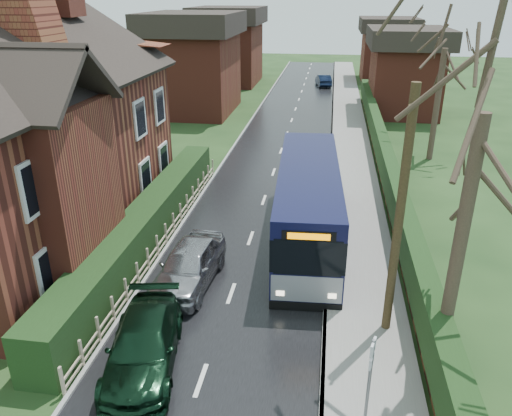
% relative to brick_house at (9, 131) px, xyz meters
% --- Properties ---
extents(ground, '(140.00, 140.00, 0.00)m').
position_rel_brick_house_xyz_m(ground, '(8.73, -4.78, -4.38)').
color(ground, '#2F4E21').
rests_on(ground, ground).
extents(road, '(6.00, 100.00, 0.02)m').
position_rel_brick_house_xyz_m(road, '(8.73, 5.22, -4.37)').
color(road, black).
rests_on(road, ground).
extents(pavement, '(2.50, 100.00, 0.14)m').
position_rel_brick_house_xyz_m(pavement, '(12.98, 5.22, -4.31)').
color(pavement, slate).
rests_on(pavement, ground).
extents(kerb_right, '(0.12, 100.00, 0.14)m').
position_rel_brick_house_xyz_m(kerb_right, '(11.78, 5.22, -4.31)').
color(kerb_right, gray).
rests_on(kerb_right, ground).
extents(kerb_left, '(0.12, 100.00, 0.10)m').
position_rel_brick_house_xyz_m(kerb_left, '(5.68, 5.22, -4.33)').
color(kerb_left, gray).
rests_on(kerb_left, ground).
extents(front_hedge, '(1.20, 16.00, 1.60)m').
position_rel_brick_house_xyz_m(front_hedge, '(4.83, 0.22, -3.58)').
color(front_hedge, black).
rests_on(front_hedge, ground).
extents(picket_fence, '(0.10, 16.00, 0.90)m').
position_rel_brick_house_xyz_m(picket_fence, '(5.58, 0.22, -3.93)').
color(picket_fence, gray).
rests_on(picket_fence, ground).
extents(right_wall_hedge, '(0.60, 50.00, 1.80)m').
position_rel_brick_house_xyz_m(right_wall_hedge, '(14.53, 5.22, -3.36)').
color(right_wall_hedge, maroon).
rests_on(right_wall_hedge, ground).
extents(brick_house, '(9.30, 14.60, 10.30)m').
position_rel_brick_house_xyz_m(brick_house, '(0.00, 0.00, 0.00)').
color(brick_house, maroon).
rests_on(brick_house, ground).
extents(bus, '(2.76, 10.01, 3.01)m').
position_rel_brick_house_xyz_m(bus, '(10.94, 1.49, -2.88)').
color(bus, black).
rests_on(bus, ground).
extents(car_silver, '(1.97, 4.29, 1.42)m').
position_rel_brick_house_xyz_m(car_silver, '(7.23, -2.32, -3.66)').
color(car_silver, '#9E9DA1').
rests_on(car_silver, ground).
extents(car_green, '(2.47, 4.51, 1.24)m').
position_rel_brick_house_xyz_m(car_green, '(7.13, -6.40, -3.76)').
color(car_green, black).
rests_on(car_green, ground).
extents(car_distant, '(1.85, 3.72, 1.17)m').
position_rel_brick_house_xyz_m(car_distant, '(10.73, 36.63, -3.79)').
color(car_distant, black).
rests_on(car_distant, ground).
extents(bus_stop_sign, '(0.15, 0.38, 2.53)m').
position_rel_brick_house_xyz_m(bus_stop_sign, '(12.73, -7.78, -2.71)').
color(bus_stop_sign, slate).
rests_on(bus_stop_sign, ground).
extents(telegraph_pole, '(0.39, 0.89, 7.12)m').
position_rel_brick_house_xyz_m(telegraph_pole, '(13.53, -4.00, -0.77)').
color(telegraph_pole, '#322716').
rests_on(telegraph_pole, ground).
extents(tree_right_near, '(4.48, 4.48, 9.66)m').
position_rel_brick_house_xyz_m(tree_right_near, '(14.73, -5.44, 2.84)').
color(tree_right_near, '#3A2D22').
rests_on(tree_right_near, ground).
extents(tree_right_far, '(4.62, 4.62, 8.93)m').
position_rel_brick_house_xyz_m(tree_right_far, '(17.52, 12.95, 2.29)').
color(tree_right_far, '#3E2E25').
rests_on(tree_right_far, ground).
extents(tree_house_side, '(4.77, 4.77, 10.85)m').
position_rel_brick_house_xyz_m(tree_house_side, '(-1.96, 5.74, 3.73)').
color(tree_house_side, '#31251D').
rests_on(tree_house_side, ground).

